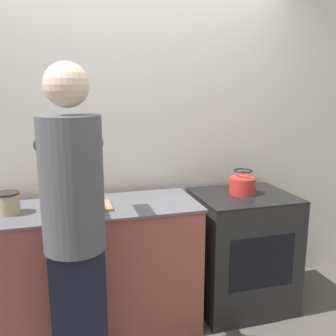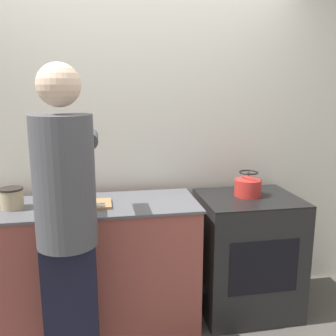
{
  "view_description": "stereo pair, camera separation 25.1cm",
  "coord_description": "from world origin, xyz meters",
  "px_view_note": "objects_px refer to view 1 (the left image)",
  "views": [
    {
      "loc": [
        -0.52,
        -2.16,
        1.71
      ],
      "look_at": [
        0.16,
        0.19,
        1.18
      ],
      "focal_mm": 40.0,
      "sensor_mm": 36.0,
      "label": 1
    },
    {
      "loc": [
        -0.28,
        -2.22,
        1.71
      ],
      "look_at": [
        0.16,
        0.19,
        1.18
      ],
      "focal_mm": 40.0,
      "sensor_mm": 36.0,
      "label": 2
    }
  ],
  "objects_px": {
    "knife": "(88,206)",
    "canister_jar": "(8,203)",
    "oven": "(242,250)",
    "person": "(74,221)",
    "kettle": "(243,184)",
    "cutting_board": "(81,208)"
  },
  "relations": [
    {
      "from": "kettle",
      "to": "canister_jar",
      "type": "xyz_separation_m",
      "value": [
        -1.66,
        -0.06,
        0.01
      ]
    },
    {
      "from": "cutting_board",
      "to": "kettle",
      "type": "relative_size",
      "value": 1.96
    },
    {
      "from": "kettle",
      "to": "knife",
      "type": "bearing_deg",
      "value": -174.3
    },
    {
      "from": "knife",
      "to": "kettle",
      "type": "height_order",
      "value": "kettle"
    },
    {
      "from": "knife",
      "to": "canister_jar",
      "type": "height_order",
      "value": "canister_jar"
    },
    {
      "from": "cutting_board",
      "to": "canister_jar",
      "type": "height_order",
      "value": "canister_jar"
    },
    {
      "from": "cutting_board",
      "to": "knife",
      "type": "distance_m",
      "value": 0.05
    },
    {
      "from": "knife",
      "to": "oven",
      "type": "bearing_deg",
      "value": 32.83
    },
    {
      "from": "person",
      "to": "knife",
      "type": "distance_m",
      "value": 0.44
    },
    {
      "from": "oven",
      "to": "knife",
      "type": "xyz_separation_m",
      "value": [
        -1.18,
        -0.09,
        0.5
      ]
    },
    {
      "from": "canister_jar",
      "to": "cutting_board",
      "type": "bearing_deg",
      "value": -4.19
    },
    {
      "from": "person",
      "to": "kettle",
      "type": "relative_size",
      "value": 9.13
    },
    {
      "from": "oven",
      "to": "knife",
      "type": "distance_m",
      "value": 1.28
    },
    {
      "from": "person",
      "to": "knife",
      "type": "height_order",
      "value": "person"
    },
    {
      "from": "person",
      "to": "cutting_board",
      "type": "relative_size",
      "value": 4.67
    },
    {
      "from": "person",
      "to": "cutting_board",
      "type": "bearing_deg",
      "value": 82.41
    },
    {
      "from": "kettle",
      "to": "canister_jar",
      "type": "distance_m",
      "value": 1.66
    },
    {
      "from": "person",
      "to": "cutting_board",
      "type": "xyz_separation_m",
      "value": [
        0.06,
        0.44,
        -0.07
      ]
    },
    {
      "from": "person",
      "to": "kettle",
      "type": "xyz_separation_m",
      "value": [
        1.27,
        0.54,
        -0.02
      ]
    },
    {
      "from": "oven",
      "to": "person",
      "type": "height_order",
      "value": "person"
    },
    {
      "from": "cutting_board",
      "to": "canister_jar",
      "type": "distance_m",
      "value": 0.45
    },
    {
      "from": "oven",
      "to": "canister_jar",
      "type": "xyz_separation_m",
      "value": [
        -1.66,
        -0.03,
        0.54
      ]
    }
  ]
}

